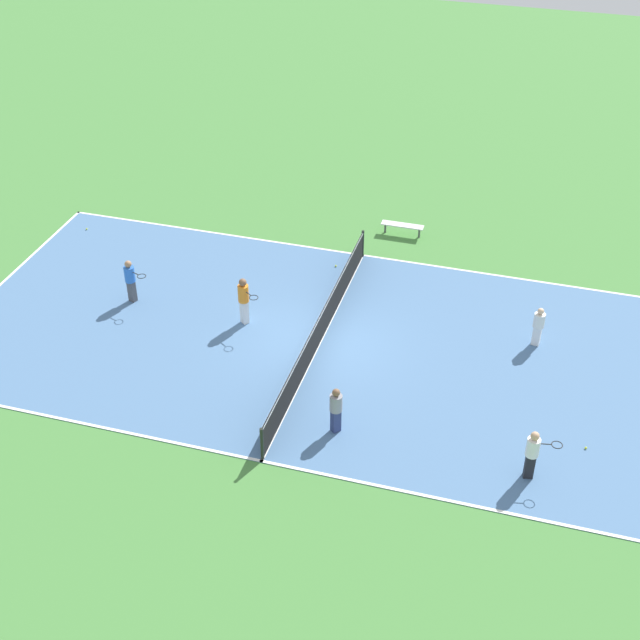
{
  "coord_description": "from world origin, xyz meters",
  "views": [
    {
      "loc": [
        22.21,
        6.53,
        17.26
      ],
      "look_at": [
        0.0,
        0.0,
        0.9
      ],
      "focal_mm": 50.0,
      "sensor_mm": 36.0,
      "label": 1
    }
  ],
  "objects_px": {
    "tennis_ball_near_net": "(336,266)",
    "tennis_net": "(320,328)",
    "player_near_white": "(532,452)",
    "player_baseline_gray": "(336,408)",
    "bench": "(402,226)",
    "tennis_ball_far_baseline": "(586,448)",
    "player_far_white": "(538,325)",
    "player_near_blue": "(130,278)",
    "tennis_ball_left_sideline": "(87,229)",
    "player_center_orange": "(244,298)"
  },
  "relations": [
    {
      "from": "tennis_ball_near_net",
      "to": "tennis_net",
      "type": "bearing_deg",
      "value": 9.25
    },
    {
      "from": "player_near_white",
      "to": "tennis_ball_near_net",
      "type": "distance_m",
      "value": 11.83
    },
    {
      "from": "player_baseline_gray",
      "to": "tennis_ball_near_net",
      "type": "xyz_separation_m",
      "value": [
        -8.53,
        -2.37,
        -0.82
      ]
    },
    {
      "from": "tennis_net",
      "to": "tennis_ball_near_net",
      "type": "distance_m",
      "value": 4.7
    },
    {
      "from": "tennis_ball_near_net",
      "to": "player_near_white",
      "type": "bearing_deg",
      "value": 41.53
    },
    {
      "from": "bench",
      "to": "tennis_ball_far_baseline",
      "type": "distance_m",
      "value": 12.73
    },
    {
      "from": "player_far_white",
      "to": "player_near_blue",
      "type": "bearing_deg",
      "value": 16.46
    },
    {
      "from": "tennis_ball_left_sideline",
      "to": "tennis_ball_near_net",
      "type": "xyz_separation_m",
      "value": [
        -0.11,
        10.11,
        0.0
      ]
    },
    {
      "from": "tennis_net",
      "to": "player_near_white",
      "type": "xyz_separation_m",
      "value": [
        4.22,
        7.07,
        0.35
      ]
    },
    {
      "from": "tennis_net",
      "to": "player_near_blue",
      "type": "relative_size",
      "value": 7.07
    },
    {
      "from": "player_far_white",
      "to": "player_near_blue",
      "type": "distance_m",
      "value": 13.66
    },
    {
      "from": "player_near_blue",
      "to": "tennis_net",
      "type": "bearing_deg",
      "value": 15.65
    },
    {
      "from": "player_center_orange",
      "to": "player_near_blue",
      "type": "distance_m",
      "value": 4.17
    },
    {
      "from": "player_baseline_gray",
      "to": "tennis_ball_far_baseline",
      "type": "distance_m",
      "value": 7.05
    },
    {
      "from": "player_near_white",
      "to": "tennis_ball_left_sideline",
      "type": "height_order",
      "value": "player_near_white"
    },
    {
      "from": "player_center_orange",
      "to": "tennis_ball_near_net",
      "type": "distance_m",
      "value": 4.78
    },
    {
      "from": "tennis_net",
      "to": "tennis_ball_far_baseline",
      "type": "xyz_separation_m",
      "value": [
        2.69,
        8.51,
        -0.52
      ]
    },
    {
      "from": "tennis_net",
      "to": "bench",
      "type": "height_order",
      "value": "tennis_net"
    },
    {
      "from": "tennis_ball_near_net",
      "to": "player_far_white",
      "type": "bearing_deg",
      "value": 69.75
    },
    {
      "from": "tennis_ball_far_baseline",
      "to": "tennis_ball_near_net",
      "type": "bearing_deg",
      "value": -128.23
    },
    {
      "from": "player_near_white",
      "to": "tennis_ball_left_sideline",
      "type": "bearing_deg",
      "value": 143.22
    },
    {
      "from": "player_baseline_gray",
      "to": "bench",
      "type": "bearing_deg",
      "value": 43.28
    },
    {
      "from": "bench",
      "to": "player_far_white",
      "type": "distance_m",
      "value": 8.08
    },
    {
      "from": "player_near_white",
      "to": "player_center_orange",
      "type": "distance_m",
      "value": 10.8
    },
    {
      "from": "tennis_ball_near_net",
      "to": "bench",
      "type": "bearing_deg",
      "value": 148.88
    },
    {
      "from": "tennis_ball_left_sideline",
      "to": "tennis_ball_near_net",
      "type": "height_order",
      "value": "same"
    },
    {
      "from": "player_near_white",
      "to": "player_center_orange",
      "type": "bearing_deg",
      "value": 144.11
    },
    {
      "from": "player_baseline_gray",
      "to": "player_center_orange",
      "type": "xyz_separation_m",
      "value": [
        -4.27,
        -4.33,
        0.14
      ]
    },
    {
      "from": "player_center_orange",
      "to": "tennis_ball_left_sideline",
      "type": "bearing_deg",
      "value": -172.12
    },
    {
      "from": "player_near_blue",
      "to": "tennis_ball_near_net",
      "type": "distance_m",
      "value": 7.44
    },
    {
      "from": "bench",
      "to": "tennis_ball_left_sideline",
      "type": "relative_size",
      "value": 24.16
    },
    {
      "from": "player_baseline_gray",
      "to": "tennis_ball_far_baseline",
      "type": "height_order",
      "value": "player_baseline_gray"
    },
    {
      "from": "tennis_ball_left_sideline",
      "to": "tennis_ball_far_baseline",
      "type": "height_order",
      "value": "same"
    },
    {
      "from": "player_far_white",
      "to": "bench",
      "type": "bearing_deg",
      "value": -35.0
    },
    {
      "from": "player_near_blue",
      "to": "tennis_ball_left_sideline",
      "type": "relative_size",
      "value": 23.47
    },
    {
      "from": "tennis_net",
      "to": "player_near_white",
      "type": "bearing_deg",
      "value": 59.16
    },
    {
      "from": "tennis_net",
      "to": "player_center_orange",
      "type": "distance_m",
      "value": 2.77
    },
    {
      "from": "player_baseline_gray",
      "to": "tennis_net",
      "type": "bearing_deg",
      "value": 63.03
    },
    {
      "from": "player_near_blue",
      "to": "player_far_white",
      "type": "bearing_deg",
      "value": 25.47
    },
    {
      "from": "tennis_net",
      "to": "tennis_ball_near_net",
      "type": "bearing_deg",
      "value": -170.75
    },
    {
      "from": "bench",
      "to": "tennis_ball_far_baseline",
      "type": "relative_size",
      "value": 24.16
    },
    {
      "from": "player_far_white",
      "to": "player_center_orange",
      "type": "height_order",
      "value": "player_center_orange"
    },
    {
      "from": "tennis_ball_far_baseline",
      "to": "bench",
      "type": "bearing_deg",
      "value": -144.23
    },
    {
      "from": "bench",
      "to": "player_center_orange",
      "type": "xyz_separation_m",
      "value": [
        7.28,
        -3.79,
        0.62
      ]
    },
    {
      "from": "tennis_net",
      "to": "tennis_ball_left_sideline",
      "type": "bearing_deg",
      "value": -112.5
    },
    {
      "from": "player_far_white",
      "to": "player_baseline_gray",
      "type": "relative_size",
      "value": 0.92
    },
    {
      "from": "player_far_white",
      "to": "tennis_ball_left_sideline",
      "type": "bearing_deg",
      "value": 2.17
    },
    {
      "from": "tennis_ball_left_sideline",
      "to": "tennis_ball_far_baseline",
      "type": "bearing_deg",
      "value": 69.65
    },
    {
      "from": "tennis_ball_far_baseline",
      "to": "tennis_ball_left_sideline",
      "type": "bearing_deg",
      "value": -110.35
    },
    {
      "from": "player_center_orange",
      "to": "player_far_white",
      "type": "bearing_deg",
      "value": 43.94
    }
  ]
}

